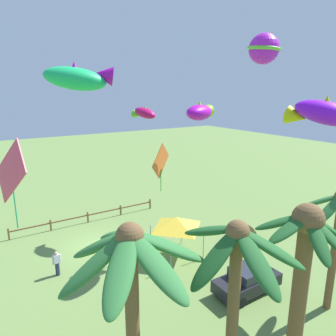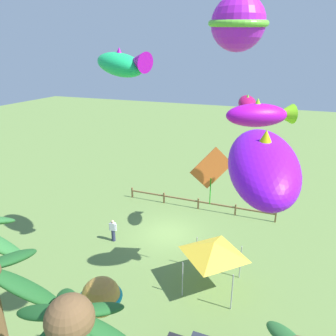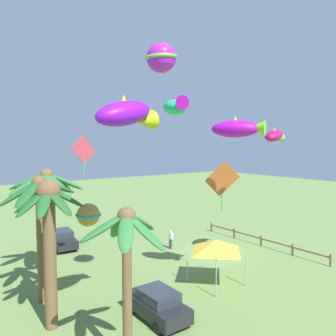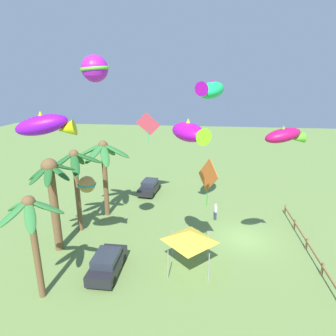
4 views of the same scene
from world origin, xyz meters
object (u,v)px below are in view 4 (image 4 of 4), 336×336
palm_tree_3 (75,170)px  spectator_0 (215,212)px  palm_tree_2 (32,223)px  kite_fish_7 (285,136)px  kite_ball_6 (87,184)px  festival_tent (190,236)px  parked_car_0 (149,187)px  kite_ball_4 (95,69)px  palm_tree_1 (104,157)px  kite_diamond_0 (148,125)px  parked_car_1 (107,263)px  palm_tree_0 (52,187)px  kite_fish_1 (190,132)px  kite_fish_3 (45,125)px  kite_fish_2 (211,89)px  kite_diamond_5 (208,176)px

palm_tree_3 → spectator_0: (3.35, -11.62, -4.64)m
palm_tree_2 → kite_fish_7: kite_fish_7 is taller
palm_tree_2 → kite_ball_6: 5.74m
spectator_0 → festival_tent: size_ratio=0.56×
parked_car_0 → palm_tree_2: bearing=168.9°
kite_ball_4 → palm_tree_1: bearing=19.0°
palm_tree_2 → kite_diamond_0: kite_diamond_0 is taller
palm_tree_1 → parked_car_1: (-8.43, -2.80, -4.98)m
palm_tree_1 → parked_car_1: size_ratio=1.87×
palm_tree_0 → kite_diamond_0: size_ratio=2.25×
palm_tree_3 → kite_fish_1: (-5.84, -9.52, 4.30)m
kite_diamond_0 → kite_fish_3: bearing=165.4°
kite_fish_1 → kite_ball_4: kite_ball_4 is taller
palm_tree_2 → kite_fish_2: kite_fish_2 is taller
palm_tree_2 → kite_ball_4: 9.10m
kite_diamond_0 → kite_ball_6: size_ratio=1.94×
parked_car_0 → festival_tent: size_ratio=1.42×
palm_tree_1 → parked_car_0: size_ratio=1.79×
kite_fish_7 → kite_diamond_0: bearing=43.5°
palm_tree_3 → kite_diamond_0: 8.18m
spectator_0 → kite_diamond_0: size_ratio=0.50×
parked_car_1 → kite_fish_3: (-1.31, 2.38, 9.34)m
kite_fish_2 → kite_fish_3: size_ratio=1.16×
parked_car_0 → kite_fish_1: 18.17m
festival_tent → kite_ball_4: kite_ball_4 is taller
kite_fish_1 → kite_fish_3: kite_fish_3 is taller
parked_car_1 → spectator_0: (8.66, -7.42, 0.06)m
spectator_0 → festival_tent: festival_tent is taller
kite_fish_2 → palm_tree_0: bearing=112.2°
palm_tree_0 → kite_fish_3: size_ratio=2.09×
palm_tree_2 → kite_fish_2: size_ratio=1.62×
kite_diamond_0 → kite_ball_6: kite_diamond_0 is taller
palm_tree_0 → kite_fish_2: size_ratio=1.80×
kite_diamond_5 → kite_fish_7: (-1.00, -4.14, 2.89)m
kite_diamond_5 → festival_tent: bearing=119.5°
kite_diamond_5 → kite_fish_1: bearing=154.0°
spectator_0 → kite_ball_6: (-5.58, 9.71, 4.28)m
palm_tree_1 → kite_fish_3: size_ratio=2.12×
parked_car_1 → kite_fish_3: kite_fish_3 is taller
kite_fish_2 → kite_ball_4: kite_ball_4 is taller
spectator_0 → palm_tree_3: bearing=106.1°
palm_tree_1 → kite_ball_6: size_ratio=4.41×
palm_tree_1 → kite_fish_7: size_ratio=2.88×
kite_diamond_5 → kite_fish_7: bearing=-103.6°
palm_tree_2 → kite_fish_3: 5.42m
kite_diamond_0 → kite_ball_4: bearing=176.6°
parked_car_1 → kite_fish_3: bearing=118.9°
parked_car_0 → kite_fish_7: (-13.61, -10.42, 8.68)m
spectator_0 → kite_fish_3: kite_fish_3 is taller
palm_tree_1 → festival_tent: size_ratio=2.54×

